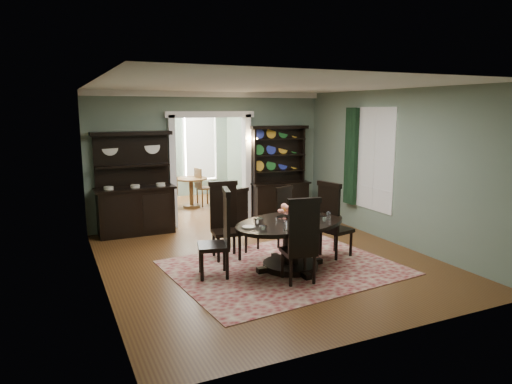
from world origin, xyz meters
TOP-DOWN VIEW (x-y plane):
  - room at (0.00, 0.04)m, footprint 5.51×6.01m
  - parlor at (0.00, 5.53)m, footprint 3.51×3.50m
  - doorway_trim at (0.00, 3.00)m, footprint 2.08×0.25m
  - right_window at (2.69, 0.93)m, footprint 0.15×1.47m
  - wall_sconce at (0.95, 2.85)m, footprint 0.27×0.21m
  - rug at (0.08, -0.46)m, footprint 3.86×3.17m
  - dining_table at (0.16, -0.54)m, footprint 2.35×2.35m
  - centerpiece at (0.10, -0.47)m, footprint 1.59×1.02m
  - chair_far_left at (-0.60, 0.51)m, footprint 0.56×0.54m
  - chair_far_mid at (-0.13, 0.82)m, footprint 0.54×0.53m
  - chair_far_right at (0.67, 0.54)m, footprint 0.55×0.54m
  - chair_end_left at (-1.00, -0.37)m, footprint 0.60×0.62m
  - chair_end_right at (1.11, -0.31)m, footprint 0.58×0.60m
  - chair_near at (-0.03, -1.20)m, footprint 0.56×0.54m
  - sideboard at (-1.77, 2.75)m, footprint 1.65×0.60m
  - welsh_dresser at (1.65, 2.76)m, footprint 1.46×0.61m
  - parlor_table at (0.07, 4.83)m, footprint 0.86×0.86m
  - parlor_chair_left at (-0.50, 4.66)m, footprint 0.39×0.38m
  - parlor_chair_right at (0.39, 4.84)m, footprint 0.46×0.45m

SIDE VIEW (x-z plane):
  - rug at x=0.08m, z-range 0.00..0.01m
  - parlor_chair_left at x=-0.50m, z-range 0.03..0.94m
  - parlor_table at x=0.07m, z-range 0.12..0.92m
  - parlor_chair_right at x=0.39m, z-range 0.04..1.09m
  - dining_table at x=0.16m, z-range 0.16..0.97m
  - chair_far_mid at x=-0.13m, z-range 0.03..1.18m
  - chair_far_right at x=0.67m, z-range 0.03..1.21m
  - chair_near at x=-0.03m, z-range 0.03..1.38m
  - chair_far_left at x=-0.60m, z-range 0.03..1.40m
  - chair_end_right at x=1.11m, z-range 0.03..1.41m
  - chair_end_left at x=-1.00m, z-range 0.04..1.44m
  - sideboard at x=-1.77m, z-range -0.33..1.84m
  - welsh_dresser at x=1.65m, z-range -0.31..1.92m
  - centerpiece at x=0.10m, z-range 0.76..1.02m
  - parlor at x=0.00m, z-range 0.01..3.02m
  - room at x=0.00m, z-range 0.07..3.08m
  - right_window at x=2.69m, z-range 0.54..2.66m
  - doorway_trim at x=0.00m, z-range 0.33..2.90m
  - wall_sconce at x=0.95m, z-range 1.79..1.99m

